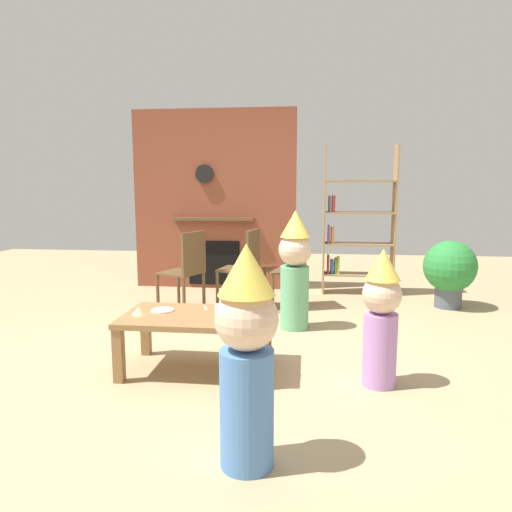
{
  "coord_description": "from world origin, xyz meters",
  "views": [
    {
      "loc": [
        0.61,
        -3.64,
        1.37
      ],
      "look_at": [
        0.15,
        0.4,
        0.77
      ],
      "focal_mm": 32.51,
      "sensor_mm": 36.0,
      "label": 1
    }
  ],
  "objects_px": {
    "paper_cup_far_left": "(219,311)",
    "potted_plant_tall": "(450,269)",
    "birthday_cake_slice": "(138,311)",
    "dining_chair_left": "(187,267)",
    "coffee_table": "(197,323)",
    "dining_chair_middle": "(245,264)",
    "paper_cup_near_left": "(241,309)",
    "child_by_the_chairs": "(295,267)",
    "bookshelf": "(354,228)",
    "paper_plate_front": "(253,309)",
    "child_with_cone_hat": "(247,351)",
    "dining_chair_right": "(292,264)",
    "paper_cup_near_right": "(258,315)",
    "child_in_pink": "(381,314)",
    "paper_plate_rear": "(163,310)",
    "paper_cup_center": "(236,313)"
  },
  "relations": [
    {
      "from": "paper_cup_near_right",
      "to": "dining_chair_left",
      "type": "xyz_separation_m",
      "value": [
        -0.96,
        1.7,
        0.03
      ]
    },
    {
      "from": "paper_cup_center",
      "to": "child_by_the_chairs",
      "type": "bearing_deg",
      "value": 73.34
    },
    {
      "from": "paper_cup_near_right",
      "to": "bookshelf",
      "type": "bearing_deg",
      "value": 72.2
    },
    {
      "from": "child_with_cone_hat",
      "to": "child_in_pink",
      "type": "distance_m",
      "value": 1.31
    },
    {
      "from": "paper_cup_near_right",
      "to": "dining_chair_middle",
      "type": "height_order",
      "value": "dining_chair_middle"
    },
    {
      "from": "paper_plate_rear",
      "to": "child_with_cone_hat",
      "type": "relative_size",
      "value": 0.16
    },
    {
      "from": "dining_chair_middle",
      "to": "dining_chair_right",
      "type": "bearing_deg",
      "value": -162.05
    },
    {
      "from": "paper_cup_center",
      "to": "coffee_table",
      "type": "bearing_deg",
      "value": 159.53
    },
    {
      "from": "birthday_cake_slice",
      "to": "dining_chair_left",
      "type": "bearing_deg",
      "value": 92.11
    },
    {
      "from": "coffee_table",
      "to": "paper_cup_near_left",
      "type": "bearing_deg",
      "value": 2.75
    },
    {
      "from": "coffee_table",
      "to": "child_with_cone_hat",
      "type": "bearing_deg",
      "value": -65.49
    },
    {
      "from": "paper_cup_near_left",
      "to": "child_by_the_chairs",
      "type": "height_order",
      "value": "child_by_the_chairs"
    },
    {
      "from": "child_by_the_chairs",
      "to": "dining_chair_right",
      "type": "height_order",
      "value": "child_by_the_chairs"
    },
    {
      "from": "coffee_table",
      "to": "paper_plate_front",
      "type": "distance_m",
      "value": 0.45
    },
    {
      "from": "coffee_table",
      "to": "potted_plant_tall",
      "type": "relative_size",
      "value": 1.41
    },
    {
      "from": "paper_cup_near_left",
      "to": "dining_chair_left",
      "type": "relative_size",
      "value": 0.11
    },
    {
      "from": "dining_chair_left",
      "to": "potted_plant_tall",
      "type": "height_order",
      "value": "dining_chair_left"
    },
    {
      "from": "birthday_cake_slice",
      "to": "dining_chair_right",
      "type": "height_order",
      "value": "dining_chair_right"
    },
    {
      "from": "paper_plate_front",
      "to": "dining_chair_left",
      "type": "relative_size",
      "value": 0.18
    },
    {
      "from": "child_with_cone_hat",
      "to": "dining_chair_middle",
      "type": "distance_m",
      "value": 3.07
    },
    {
      "from": "paper_plate_rear",
      "to": "dining_chair_right",
      "type": "height_order",
      "value": "dining_chair_right"
    },
    {
      "from": "potted_plant_tall",
      "to": "bookshelf",
      "type": "bearing_deg",
      "value": 148.84
    },
    {
      "from": "child_with_cone_hat",
      "to": "potted_plant_tall",
      "type": "relative_size",
      "value": 1.44
    },
    {
      "from": "paper_plate_front",
      "to": "dining_chair_right",
      "type": "distance_m",
      "value": 1.76
    },
    {
      "from": "paper_cup_far_left",
      "to": "child_with_cone_hat",
      "type": "xyz_separation_m",
      "value": [
        0.34,
        -1.09,
        0.11
      ]
    },
    {
      "from": "paper_cup_near_left",
      "to": "child_in_pink",
      "type": "bearing_deg",
      "value": -7.97
    },
    {
      "from": "paper_cup_near_left",
      "to": "birthday_cake_slice",
      "type": "height_order",
      "value": "paper_cup_near_left"
    },
    {
      "from": "birthday_cake_slice",
      "to": "paper_cup_near_right",
      "type": "bearing_deg",
      "value": -4.09
    },
    {
      "from": "bookshelf",
      "to": "paper_cup_far_left",
      "type": "distance_m",
      "value": 3.11
    },
    {
      "from": "paper_cup_far_left",
      "to": "dining_chair_left",
      "type": "bearing_deg",
      "value": 112.14
    },
    {
      "from": "coffee_table",
      "to": "dining_chair_middle",
      "type": "distance_m",
      "value": 1.89
    },
    {
      "from": "paper_cup_near_left",
      "to": "birthday_cake_slice",
      "type": "xyz_separation_m",
      "value": [
        -0.76,
        -0.07,
        -0.02
      ]
    },
    {
      "from": "bookshelf",
      "to": "child_by_the_chairs",
      "type": "bearing_deg",
      "value": -113.4
    },
    {
      "from": "paper_cup_near_right",
      "to": "paper_plate_front",
      "type": "bearing_deg",
      "value": 103.58
    },
    {
      "from": "child_by_the_chairs",
      "to": "dining_chair_left",
      "type": "distance_m",
      "value": 1.27
    },
    {
      "from": "paper_plate_front",
      "to": "child_with_cone_hat",
      "type": "xyz_separation_m",
      "value": [
        0.13,
        -1.35,
        0.15
      ]
    },
    {
      "from": "paper_cup_near_right",
      "to": "birthday_cake_slice",
      "type": "xyz_separation_m",
      "value": [
        -0.9,
        0.06,
        -0.01
      ]
    },
    {
      "from": "paper_cup_near_left",
      "to": "paper_plate_rear",
      "type": "bearing_deg",
      "value": 175.06
    },
    {
      "from": "paper_cup_center",
      "to": "paper_plate_front",
      "type": "distance_m",
      "value": 0.32
    },
    {
      "from": "birthday_cake_slice",
      "to": "dining_chair_right",
      "type": "bearing_deg",
      "value": 61.83
    },
    {
      "from": "child_by_the_chairs",
      "to": "dining_chair_middle",
      "type": "height_order",
      "value": "child_by_the_chairs"
    },
    {
      "from": "paper_cup_far_left",
      "to": "potted_plant_tall",
      "type": "bearing_deg",
      "value": 44.58
    },
    {
      "from": "bookshelf",
      "to": "child_by_the_chairs",
      "type": "height_order",
      "value": "bookshelf"
    },
    {
      "from": "child_in_pink",
      "to": "dining_chair_right",
      "type": "relative_size",
      "value": 1.07
    },
    {
      "from": "child_with_cone_hat",
      "to": "dining_chair_left",
      "type": "distance_m",
      "value": 2.93
    },
    {
      "from": "paper_cup_far_left",
      "to": "dining_chair_right",
      "type": "bearing_deg",
      "value": 77.42
    },
    {
      "from": "paper_cup_near_left",
      "to": "child_in_pink",
      "type": "xyz_separation_m",
      "value": [
        0.99,
        -0.14,
        0.03
      ]
    },
    {
      "from": "child_by_the_chairs",
      "to": "paper_cup_near_left",
      "type": "bearing_deg",
      "value": 13.28
    },
    {
      "from": "child_by_the_chairs",
      "to": "potted_plant_tall",
      "type": "xyz_separation_m",
      "value": [
        1.74,
        1.0,
        -0.16
      ]
    },
    {
      "from": "paper_cup_far_left",
      "to": "child_with_cone_hat",
      "type": "bearing_deg",
      "value": -72.39
    }
  ]
}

